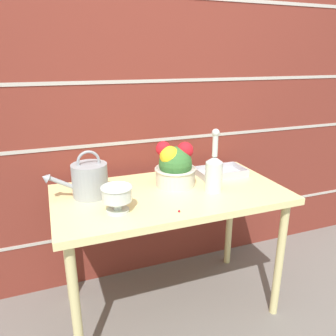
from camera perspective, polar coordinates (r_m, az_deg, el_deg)
ground_plane at (r=2.13m, az=0.33°, el=-22.72°), size 12.00×12.00×0.00m
brick_wall at (r=2.05m, az=-4.16°, el=9.89°), size 3.60×0.08×2.20m
patio_table at (r=1.77m, az=0.37°, el=-6.40°), size 1.21×0.65×0.74m
watering_can at (r=1.69m, az=-13.58°, el=-1.99°), size 0.32×0.18×0.24m
crystal_pedestal_bowl at (r=1.50m, az=-8.88°, el=-4.74°), size 0.15×0.15×0.12m
flower_planter at (r=1.78m, az=1.21°, el=0.35°), size 0.23×0.23×0.25m
glass_decanter at (r=1.72m, az=8.01°, el=-0.49°), size 0.09×0.09×0.34m
wire_tray at (r=2.00m, az=9.12°, el=-0.85°), size 0.29×0.18×0.04m
fallen_petal at (r=1.51m, az=1.94°, el=-7.54°), size 0.01×0.01×0.01m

